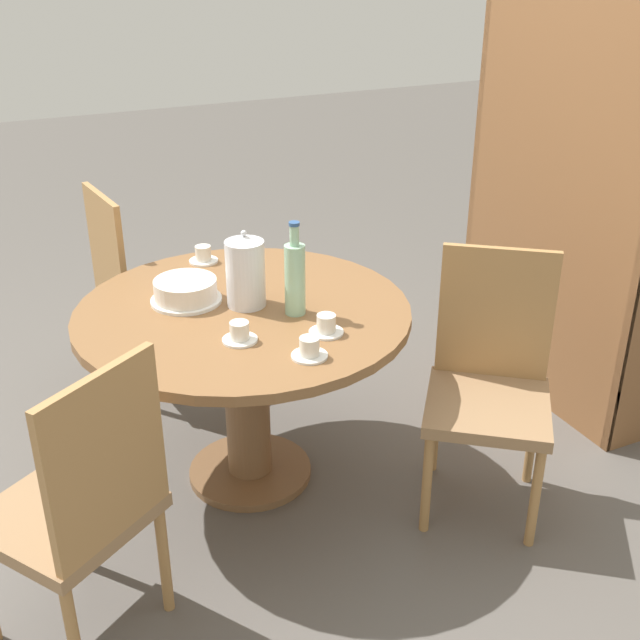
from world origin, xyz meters
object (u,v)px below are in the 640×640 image
Objects in this scene: cake_main at (186,291)px; cup_b at (326,326)px; cup_c at (240,333)px; coffee_pot at (245,271)px; bookshelf at (569,212)px; cup_a at (309,349)px; chair_c at (141,287)px; cup_d at (203,256)px; chair_b at (490,381)px; water_bottle at (295,277)px; chair_a at (80,504)px.

cup_b is (0.44, 0.34, -0.01)m from cake_main.
coffee_pot is at bearing 154.86° from cup_c.
bookshelf is 1.48m from cup_a.
chair_c is 0.55× the size of bookshelf.
cup_a is at bearing 3.48° from cup_d.
coffee_pot is (0.03, -1.45, -0.00)m from bookshelf.
bookshelf reaches higher than chair_b.
coffee_pot is at bearing 1.66° from cup_d.
water_bottle reaches higher than cup_a.
chair_c is at bearing -169.43° from cup_a.
cake_main is (-0.09, -1.63, -0.09)m from bookshelf.
water_bottle is 0.41m from cake_main.
cake_main is 2.20× the size of cup_a.
coffee_pot is at bearing 91.02° from bookshelf.
chair_c reaches higher than cake_main.
coffee_pot is 0.29m from cup_c.
chair_b is 0.72m from cup_a.
chair_b is 2.82× the size of water_bottle.
cup_a is at bearing 108.39° from bookshelf.
cup_d is (-0.43, -1.46, -0.10)m from bookshelf.
bookshelf reaches higher than cup_d.
cup_c and cup_d have the same top height.
chair_a is 2.26m from bookshelf.
coffee_pot is at bearing -177.56° from chair_b.
cup_d is at bearing -158.13° from chair_a.
cup_c is at bearing -159.22° from chair_b.
chair_b reaches higher than cup_c.
bookshelf is at bearing 86.76° from cake_main.
cup_d is at bearing 171.60° from cup_c.
chair_c reaches higher than cup_b.
cup_c is at bearing -8.40° from cup_d.
cup_c is 1.00× the size of cup_d.
coffee_pot reaches higher than cup_c.
coffee_pot reaches higher than chair_c.
cup_b is at bearing 9.02° from water_bottle.
chair_a is at bearing -62.18° from cup_c.
cup_a is 1.00× the size of cup_b.
bookshelf is 5.14× the size of water_bottle.
cake_main is 0.55m from cup_b.
cup_a and cup_b have the same top height.
chair_a reaches higher than cup_c.
cup_b is at bearing 75.60° from cup_c.
coffee_pot reaches higher than chair_b.
chair_b is at bearing 125.03° from bookshelf.
coffee_pot reaches higher than chair_a.
chair_c is at bearing -166.71° from coffee_pot.
bookshelf reaches higher than water_bottle.
chair_c is 1.32m from cup_a.
bookshelf is 6.73× the size of cake_main.
coffee_pot is 0.84× the size of water_bottle.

